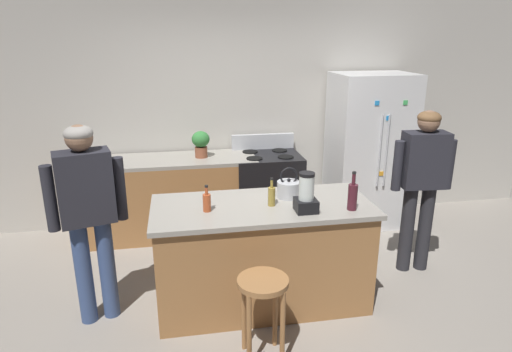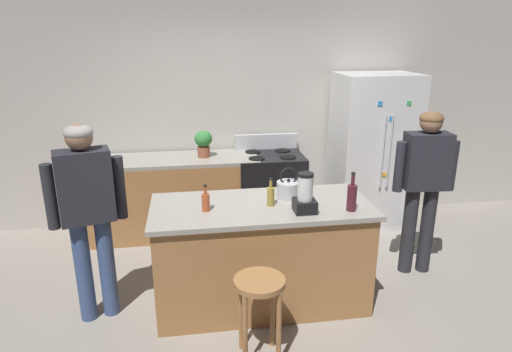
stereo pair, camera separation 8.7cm
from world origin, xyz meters
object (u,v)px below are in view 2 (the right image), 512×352
at_px(potted_plant, 203,142).
at_px(tea_kettle, 289,189).
at_px(blender_appliance, 305,196).
at_px(bottle_vinegar, 271,196).
at_px(refrigerator, 372,151).
at_px(person_by_sink_right, 424,178).
at_px(bar_stool, 259,297).
at_px(kitchen_island, 261,254).
at_px(bottle_cooking_sauce, 206,201).
at_px(stove_range, 270,191).
at_px(bottle_wine, 352,197).
at_px(person_by_island_left, 88,206).

relative_size(potted_plant, tea_kettle, 1.09).
distance_m(blender_appliance, tea_kettle, 0.34).
xyz_separation_m(bottle_vinegar, tea_kettle, (0.19, 0.16, -0.01)).
xyz_separation_m(refrigerator, blender_appliance, (-1.28, -1.70, 0.14)).
xyz_separation_m(person_by_sink_right, blender_appliance, (-1.28, -0.50, 0.08)).
bearing_deg(bottle_vinegar, bar_stool, -106.64).
xyz_separation_m(kitchen_island, bottle_cooking_sauce, (-0.46, -0.06, 0.53)).
distance_m(kitchen_island, refrigerator, 2.23).
relative_size(bottle_vinegar, bottle_cooking_sauce, 1.09).
distance_m(potted_plant, bottle_vinegar, 1.66).
height_order(refrigerator, bottle_cooking_sauce, refrigerator).
bearing_deg(refrigerator, bottle_vinegar, -134.79).
bearing_deg(stove_range, bar_stool, -102.24).
height_order(refrigerator, person_by_sink_right, refrigerator).
distance_m(bar_stool, potted_plant, 2.34).
height_order(refrigerator, blender_appliance, refrigerator).
relative_size(bar_stool, blender_appliance, 2.02).
relative_size(bottle_wine, tea_kettle, 1.15).
bearing_deg(bar_stool, stove_range, 77.76).
distance_m(person_by_sink_right, bottle_cooking_sauce, 2.08).
bearing_deg(bottle_vinegar, person_by_island_left, 178.46).
relative_size(refrigerator, bottle_cooking_sauce, 8.45).
bearing_deg(bar_stool, tea_kettle, 65.15).
relative_size(stove_range, tea_kettle, 3.98).
distance_m(refrigerator, person_by_island_left, 3.31).
relative_size(kitchen_island, blender_appliance, 5.68).
height_order(potted_plant, blender_appliance, blender_appliance).
height_order(stove_range, bottle_cooking_sauce, bottle_cooking_sauce).
xyz_separation_m(bar_stool, tea_kettle, (0.38, 0.83, 0.49)).
distance_m(refrigerator, bottle_cooking_sauce, 2.58).
xyz_separation_m(person_by_island_left, tea_kettle, (1.62, 0.12, 0.01)).
bearing_deg(stove_range, person_by_sink_right, -44.66).
height_order(stove_range, blender_appliance, blender_appliance).
bearing_deg(bar_stool, bottle_cooking_sauce, 117.18).
distance_m(potted_plant, bottle_wine, 2.09).
distance_m(refrigerator, tea_kettle, 1.92).
distance_m(refrigerator, blender_appliance, 2.14).
bearing_deg(refrigerator, stove_range, 178.86).
height_order(person_by_island_left, bottle_cooking_sauce, person_by_island_left).
distance_m(person_by_sink_right, bottle_wine, 1.06).
xyz_separation_m(refrigerator, bottle_vinegar, (-1.52, -1.53, 0.09)).
relative_size(person_by_island_left, tea_kettle, 5.91).
xyz_separation_m(potted_plant, blender_appliance, (0.72, -1.75, -0.04)).
relative_size(kitchen_island, refrigerator, 0.99).
bearing_deg(bottle_cooking_sauce, refrigerator, 37.34).
xyz_separation_m(person_by_island_left, bottle_vinegar, (1.43, -0.04, 0.01)).
distance_m(blender_appliance, bottle_vinegar, 0.30).
bearing_deg(bottle_vinegar, bottle_cooking_sauce, -176.78).
distance_m(bar_stool, bottle_cooking_sauce, 0.87).
relative_size(bar_stool, bottle_wine, 2.04).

